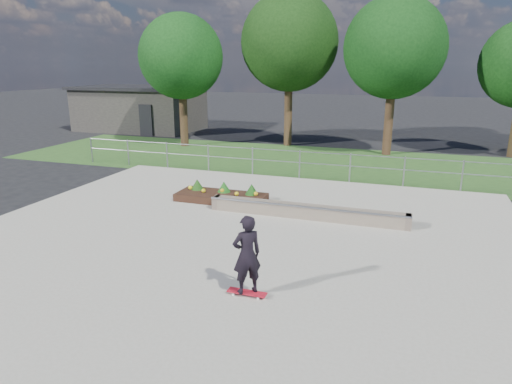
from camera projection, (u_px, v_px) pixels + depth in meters
ground at (230, 248)px, 11.60m from camera, size 120.00×120.00×0.00m
grass_verge at (317, 162)px, 21.61m from camera, size 30.00×8.00×0.02m
concrete_slab at (230, 247)px, 11.59m from camera, size 15.00×15.00×0.06m
fence at (300, 161)px, 18.22m from camera, size 20.06×0.06×1.20m
building at (140, 108)px, 31.92m from camera, size 8.40×5.40×3.00m
tree_far_left at (181, 57)px, 24.59m from camera, size 4.55×4.55×7.15m
tree_mid_left at (289, 42)px, 24.50m from camera, size 5.25×5.25×8.25m
tree_mid_right at (394, 48)px, 21.99m from camera, size 4.90×4.90×7.70m
grind_ledge at (306, 211)px, 13.61m from camera, size 6.00×0.44×0.43m
planter_bed at (222, 195)px, 15.37m from camera, size 3.00×1.20×0.61m
skateboarder at (247, 255)px, 8.87m from camera, size 0.80×0.67×1.69m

